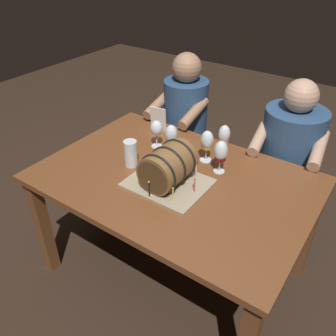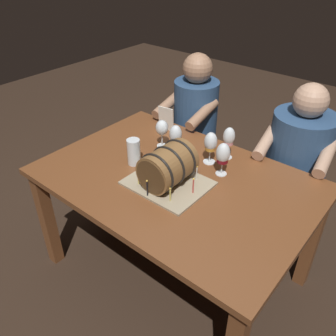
% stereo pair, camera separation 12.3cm
% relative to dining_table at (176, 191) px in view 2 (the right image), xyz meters
% --- Properties ---
extents(ground_plane, '(8.00, 8.00, 0.00)m').
position_rel_dining_table_xyz_m(ground_plane, '(0.00, 0.00, -0.64)').
color(ground_plane, '#332319').
extents(dining_table, '(1.44, 0.99, 0.73)m').
position_rel_dining_table_xyz_m(dining_table, '(0.00, 0.00, 0.00)').
color(dining_table, brown).
rests_on(dining_table, ground).
extents(barrel_cake, '(0.40, 0.33, 0.22)m').
position_rel_dining_table_xyz_m(barrel_cake, '(0.01, -0.07, 0.20)').
color(barrel_cake, tan).
rests_on(barrel_cake, dining_table).
extents(wine_glass_empty, '(0.08, 0.08, 0.17)m').
position_rel_dining_table_xyz_m(wine_glass_empty, '(-0.27, 0.21, 0.22)').
color(wine_glass_empty, white).
rests_on(wine_glass_empty, dining_table).
extents(wine_glass_amber, '(0.07, 0.07, 0.19)m').
position_rel_dining_table_xyz_m(wine_glass_amber, '(0.05, 0.24, 0.22)').
color(wine_glass_amber, white).
rests_on(wine_glass_amber, dining_table).
extents(wine_glass_red, '(0.08, 0.08, 0.19)m').
position_rel_dining_table_xyz_m(wine_glass_red, '(0.17, 0.18, 0.22)').
color(wine_glass_red, white).
rests_on(wine_glass_red, dining_table).
extents(wine_glass_white, '(0.07, 0.07, 0.19)m').
position_rel_dining_table_xyz_m(wine_glass_white, '(-0.15, 0.19, 0.22)').
color(wine_glass_white, white).
rests_on(wine_glass_white, dining_table).
extents(wine_glass_rose, '(0.07, 0.07, 0.19)m').
position_rel_dining_table_xyz_m(wine_glass_rose, '(0.10, 0.35, 0.23)').
color(wine_glass_rose, white).
rests_on(wine_glass_rose, dining_table).
extents(beer_pint, '(0.07, 0.07, 0.15)m').
position_rel_dining_table_xyz_m(beer_pint, '(-0.27, -0.04, 0.17)').
color(beer_pint, white).
rests_on(beer_pint, dining_table).
extents(menu_card, '(0.11, 0.03, 0.16)m').
position_rel_dining_table_xyz_m(menu_card, '(-0.39, 0.39, 0.18)').
color(menu_card, silver).
rests_on(menu_card, dining_table).
extents(person_seated_left, '(0.36, 0.46, 1.16)m').
position_rel_dining_table_xyz_m(person_seated_left, '(-0.39, 0.71, -0.11)').
color(person_seated_left, '#1B2D46').
rests_on(person_seated_left, ground).
extents(person_seated_right, '(0.45, 0.52, 1.14)m').
position_rel_dining_table_xyz_m(person_seated_right, '(0.39, 0.71, -0.09)').
color(person_seated_right, '#1B2D46').
rests_on(person_seated_right, ground).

